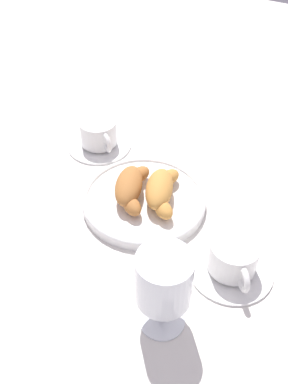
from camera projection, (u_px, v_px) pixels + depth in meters
The scene contains 7 objects.
ground_plane at pixel (155, 196), 0.82m from camera, with size 2.20×2.20×0.00m, color silver.
pastry_plate at pixel (144, 200), 0.79m from camera, with size 0.23×0.23×0.02m.
croissant_large at pixel (131, 187), 0.78m from camera, with size 0.13×0.09×0.04m.
croissant_small at pixel (161, 190), 0.77m from camera, with size 0.13×0.09×0.04m.
coffee_cup_near at pixel (233, 260), 0.67m from camera, with size 0.14×0.14×0.06m.
coffee_cup_far at pixel (99, 136), 0.91m from camera, with size 0.14×0.14×0.06m.
juice_glass_left at pixel (164, 283), 0.56m from camera, with size 0.08×0.08×0.14m.
Camera 1 is at (0.53, 0.26, 0.56)m, focal length 40.54 mm.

